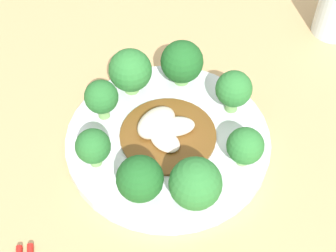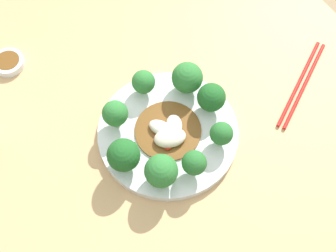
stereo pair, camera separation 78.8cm
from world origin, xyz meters
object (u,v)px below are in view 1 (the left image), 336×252
broccoli_north (182,62)px  broccoli_east (245,146)px  broccoli_southeast (195,184)px  broccoli_northwest (130,71)px  broccoli_southwest (93,147)px  broccoli_south (140,179)px  broccoli_west (101,98)px  stirfry_center (165,129)px  plate (168,140)px  broccoli_northeast (234,90)px

broccoli_north → broccoli_east: bearing=-43.5°
broccoli_southeast → broccoli_northwest: 0.20m
broccoli_north → broccoli_southeast: 0.20m
broccoli_southeast → broccoli_southwest: bearing=174.5°
broccoli_north → broccoli_southeast: same height
broccoli_south → broccoli_west: size_ratio=1.09×
broccoli_southeast → broccoli_west: 0.17m
broccoli_northwest → broccoli_west: bearing=-106.9°
broccoli_south → broccoli_southwest: bearing=159.3°
broccoli_southwest → broccoli_west: broccoli_west is taller
broccoli_south → broccoli_east: (0.10, 0.09, -0.00)m
stirfry_center → broccoli_southeast: bearing=-52.0°
broccoli_west → stirfry_center: bearing=-1.0°
broccoli_north → broccoli_northwest: size_ratio=0.99×
plate → broccoli_southeast: size_ratio=3.91×
broccoli_south → broccoli_west: (-0.09, 0.10, -0.00)m
broccoli_southwest → stirfry_center: 0.10m
plate → broccoli_southeast: bearing=-53.5°
broccoli_north → stirfry_center: size_ratio=0.54×
broccoli_northwest → broccoli_northeast: bearing=4.6°
broccoli_northeast → broccoli_south: bearing=-111.1°
broccoli_northeast → broccoli_southwest: bearing=-133.7°
stirfry_center → broccoli_northwest: bearing=140.1°
plate → broccoli_northwest: (-0.07, 0.06, 0.05)m
plate → broccoli_northwest: size_ratio=3.92×
broccoli_northeast → stirfry_center: 0.10m
broccoli_south → stirfry_center: (-0.01, 0.10, -0.03)m
broccoli_east → stirfry_center: broccoli_east is taller
broccoli_north → broccoli_west: bearing=-128.9°
broccoli_southeast → broccoli_east: size_ratio=1.24×
broccoli_southwest → broccoli_west: bearing=106.8°
broccoli_northeast → stirfry_center: (-0.07, -0.07, -0.03)m
broccoli_southeast → broccoli_west: bearing=150.5°
broccoli_northeast → broccoli_southwest: (-0.13, -0.14, -0.00)m
broccoli_east → plate: bearing=175.4°
broccoli_northeast → broccoli_east: broccoli_northeast is taller
broccoli_south → broccoli_northeast: bearing=68.9°
broccoli_east → broccoli_southwest: bearing=-160.3°
plate → broccoli_northwest: bearing=140.8°
broccoli_southwest → broccoli_southeast: bearing=-5.5°
broccoli_north → broccoli_west: size_ratio=1.14×
broccoli_northeast → broccoli_northwest: size_ratio=0.93×
plate → broccoli_southeast: broccoli_southeast is taller
plate → stirfry_center: bearing=150.6°
broccoli_southwest → stirfry_center: (0.06, 0.07, -0.03)m
broccoli_east → broccoli_south: bearing=-138.8°
stirfry_center → broccoli_southwest: bearing=-131.7°
broccoli_southwest → broccoli_north: bearing=71.9°
broccoli_north → broccoli_south: 0.20m
broccoli_northeast → broccoli_southwest: broccoli_northeast is taller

